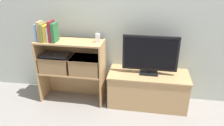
{
  "coord_description": "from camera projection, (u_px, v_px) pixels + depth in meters",
  "views": [
    {
      "loc": [
        0.41,
        -2.27,
        1.66
      ],
      "look_at": [
        0.0,
        0.16,
        0.57
      ],
      "focal_mm": 35.0,
      "sensor_mm": 36.0,
      "label": 1
    }
  ],
  "objects": [
    {
      "name": "storage_basket_right",
      "position": [
        86.0,
        64.0,
        2.75
      ],
      "size": [
        0.37,
        0.29,
        0.21
      ],
      "color": "#937047",
      "rests_on": "bookshelf_lower_tier"
    },
    {
      "name": "book_mustard",
      "position": [
        47.0,
        33.0,
        2.62
      ],
      "size": [
        0.04,
        0.14,
        0.2
      ],
      "color": "gold",
      "rests_on": "bookshelf_upper_tier"
    },
    {
      "name": "book_maroon",
      "position": [
        52.0,
        31.0,
        2.6
      ],
      "size": [
        0.03,
        0.15,
        0.25
      ],
      "color": "maroon",
      "rests_on": "bookshelf_upper_tier"
    },
    {
      "name": "storage_basket_left",
      "position": [
        56.0,
        62.0,
        2.81
      ],
      "size": [
        0.37,
        0.29,
        0.21
      ],
      "color": "#937047",
      "rests_on": "bookshelf_lower_tier"
    },
    {
      "name": "wall_back",
      "position": [
        116.0,
        7.0,
        2.7
      ],
      "size": [
        10.0,
        0.05,
        2.4
      ],
      "color": "#B2BCB2",
      "rests_on": "ground_plane"
    },
    {
      "name": "tv",
      "position": [
        150.0,
        54.0,
        2.61
      ],
      "size": [
        0.66,
        0.14,
        0.49
      ],
      "color": "black",
      "rests_on": "tv_stand"
    },
    {
      "name": "book_olive",
      "position": [
        43.0,
        32.0,
        2.62
      ],
      "size": [
        0.03,
        0.16,
        0.22
      ],
      "color": "olive",
      "rests_on": "bookshelf_upper_tier"
    },
    {
      "name": "bookshelf_upper_tier",
      "position": [
        72.0,
        50.0,
        2.78
      ],
      "size": [
        0.83,
        0.32,
        0.41
      ],
      "color": "tan",
      "rests_on": "bookshelf_lower_tier"
    },
    {
      "name": "bookshelf_lower_tier",
      "position": [
        74.0,
        79.0,
        2.95
      ],
      "size": [
        0.83,
        0.32,
        0.42
      ],
      "color": "tan",
      "rests_on": "ground_plane"
    },
    {
      "name": "laptop",
      "position": [
        55.0,
        55.0,
        2.76
      ],
      "size": [
        0.36,
        0.22,
        0.02
      ],
      "color": "#2D2D33",
      "rests_on": "storage_basket_left"
    },
    {
      "name": "book_tan",
      "position": [
        40.0,
        31.0,
        2.62
      ],
      "size": [
        0.04,
        0.13,
        0.24
      ],
      "color": "tan",
      "rests_on": "bookshelf_upper_tier"
    },
    {
      "name": "baby_monitor",
      "position": [
        98.0,
        38.0,
        2.59
      ],
      "size": [
        0.05,
        0.04,
        0.14
      ],
      "color": "white",
      "rests_on": "bookshelf_upper_tier"
    },
    {
      "name": "tv_stand",
      "position": [
        148.0,
        89.0,
        2.81
      ],
      "size": [
        1.0,
        0.43,
        0.44
      ],
      "color": "tan",
      "rests_on": "ground_plane"
    },
    {
      "name": "ground_plane",
      "position": [
        110.0,
        109.0,
        2.78
      ],
      "size": [
        16.0,
        16.0,
        0.0
      ],
      "primitive_type": "plane",
      "color": "gray"
    },
    {
      "name": "book_skyblue",
      "position": [
        37.0,
        32.0,
        2.63
      ],
      "size": [
        0.02,
        0.13,
        0.21
      ],
      "color": "#709ECC",
      "rests_on": "bookshelf_upper_tier"
    },
    {
      "name": "book_ivory",
      "position": [
        49.0,
        34.0,
        2.62
      ],
      "size": [
        0.02,
        0.14,
        0.18
      ],
      "color": "silver",
      "rests_on": "bookshelf_upper_tier"
    },
    {
      "name": "book_forest",
      "position": [
        55.0,
        32.0,
        2.59
      ],
      "size": [
        0.04,
        0.15,
        0.23
      ],
      "color": "#286638",
      "rests_on": "bookshelf_upper_tier"
    }
  ]
}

